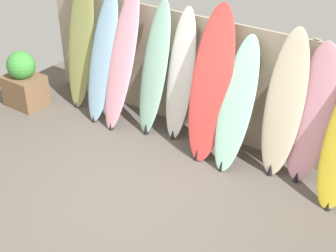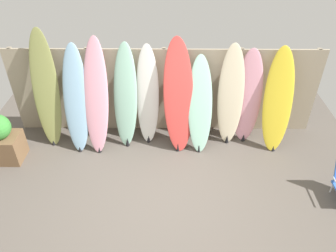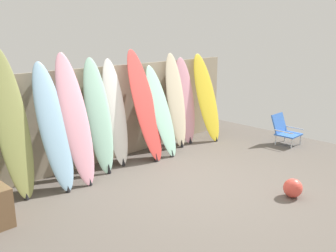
% 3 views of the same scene
% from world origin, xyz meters
% --- Properties ---
extents(ground, '(7.68, 7.68, 0.00)m').
position_xyz_m(ground, '(0.00, 0.00, 0.00)').
color(ground, '#5B544C').
extents(fence_back, '(6.08, 0.11, 1.80)m').
position_xyz_m(fence_back, '(-0.00, 2.01, 0.90)').
color(fence_back, tan).
rests_on(fence_back, ground).
extents(surfboard_olive_0, '(0.53, 0.62, 2.24)m').
position_xyz_m(surfboard_olive_0, '(-2.22, 1.66, 1.11)').
color(surfboard_olive_0, olive).
rests_on(surfboard_olive_0, ground).
extents(surfboard_skyblue_1, '(0.47, 0.75, 2.00)m').
position_xyz_m(surfboard_skyblue_1, '(-1.64, 1.52, 0.99)').
color(surfboard_skyblue_1, '#8CB7D6').
rests_on(surfboard_skyblue_1, ground).
extents(surfboard_pink_2, '(0.50, 0.81, 2.11)m').
position_xyz_m(surfboard_pink_2, '(-1.26, 1.52, 1.05)').
color(surfboard_pink_2, pink).
rests_on(surfboard_pink_2, ground).
extents(surfboard_seafoam_3, '(0.52, 0.62, 2.00)m').
position_xyz_m(surfboard_seafoam_3, '(-0.73, 1.63, 0.99)').
color(surfboard_seafoam_3, '#9ED6BC').
rests_on(surfboard_seafoam_3, ground).
extents(surfboard_white_4, '(0.44, 0.45, 1.96)m').
position_xyz_m(surfboard_white_4, '(-0.31, 1.69, 0.96)').
color(surfboard_white_4, white).
rests_on(surfboard_white_4, ground).
extents(surfboard_red_5, '(0.66, 0.79, 2.11)m').
position_xyz_m(surfboard_red_5, '(0.28, 1.55, 1.04)').
color(surfboard_red_5, '#D13D38').
rests_on(surfboard_red_5, ground).
extents(surfboard_seafoam_6, '(0.48, 0.74, 1.77)m').
position_xyz_m(surfboard_seafoam_6, '(0.69, 1.52, 0.87)').
color(surfboard_seafoam_6, '#9ED6BC').
rests_on(surfboard_seafoam_6, ground).
extents(surfboard_cream_7, '(0.51, 0.44, 1.99)m').
position_xyz_m(surfboard_cream_7, '(1.27, 1.69, 0.98)').
color(surfboard_cream_7, beige).
rests_on(surfboard_cream_7, ground).
extents(surfboard_pink_8, '(0.56, 0.45, 1.87)m').
position_xyz_m(surfboard_pink_8, '(1.62, 1.74, 0.93)').
color(surfboard_pink_8, pink).
rests_on(surfboard_pink_8, ground).
extents(surfboard_yellow_9, '(0.61, 0.78, 1.93)m').
position_xyz_m(surfboard_yellow_9, '(2.15, 1.57, 0.96)').
color(surfboard_yellow_9, yellow).
rests_on(surfboard_yellow_9, ground).
extents(beach_chair, '(0.50, 0.55, 0.65)m').
position_xyz_m(beach_chair, '(3.06, 0.10, 0.33)').
color(beach_chair, silver).
rests_on(beach_chair, ground).
extents(beach_ball, '(0.29, 0.29, 0.29)m').
position_xyz_m(beach_ball, '(0.68, -1.34, 0.14)').
color(beach_ball, '#E54C3F').
rests_on(beach_ball, ground).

